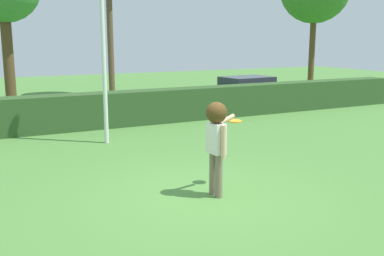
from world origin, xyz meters
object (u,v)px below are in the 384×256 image
(person, at_px, (217,134))
(parked_car_green, at_px, (247,89))
(frisbee, at_px, (235,121))
(lamppost, at_px, (103,26))

(person, xyz_separation_m, parked_car_green, (7.40, 10.05, -0.52))
(person, relative_size, frisbee, 6.49)
(frisbee, height_order, parked_car_green, frisbee)
(person, bearing_deg, lamppost, 96.23)
(frisbee, bearing_deg, lamppost, 104.20)
(lamppost, xyz_separation_m, parked_car_green, (7.98, 4.75, -2.61))
(frisbee, bearing_deg, person, -147.95)
(person, bearing_deg, frisbee, 32.05)
(person, distance_m, frisbee, 0.79)
(person, xyz_separation_m, lamppost, (-0.58, 5.31, 2.09))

